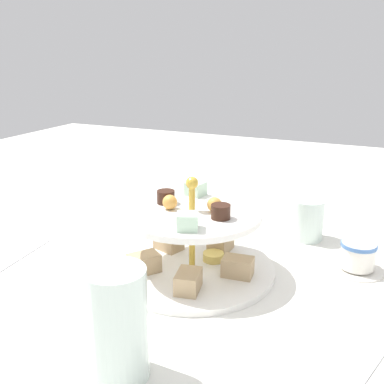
% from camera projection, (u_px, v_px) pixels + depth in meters
% --- Properties ---
extents(ground_plane, '(2.40, 2.40, 0.00)m').
position_uv_depth(ground_plane, '(192.00, 271.00, 0.75)').
color(ground_plane, silver).
extents(tiered_serving_stand, '(0.28, 0.28, 0.17)m').
position_uv_depth(tiered_serving_stand, '(192.00, 245.00, 0.74)').
color(tiered_serving_stand, white).
rests_on(tiered_serving_stand, ground_plane).
extents(water_glass_tall_right, '(0.07, 0.07, 0.13)m').
position_uv_depth(water_glass_tall_right, '(118.00, 324.00, 0.49)').
color(water_glass_tall_right, silver).
rests_on(water_glass_tall_right, ground_plane).
extents(water_glass_short_left, '(0.06, 0.06, 0.08)m').
position_uv_depth(water_glass_short_left, '(307.00, 219.00, 0.88)').
color(water_glass_short_left, silver).
rests_on(water_glass_short_left, ground_plane).
extents(teacup_with_saucer, '(0.09, 0.09, 0.05)m').
position_uv_depth(teacup_with_saucer, '(358.00, 257.00, 0.75)').
color(teacup_with_saucer, white).
rests_on(teacup_with_saucer, ground_plane).
extents(butter_knife_left, '(0.17, 0.03, 0.00)m').
position_uv_depth(butter_knife_left, '(17.00, 258.00, 0.80)').
color(butter_knife_left, silver).
rests_on(butter_knife_left, ground_plane).
extents(butter_knife_right, '(0.17, 0.06, 0.00)m').
position_uv_depth(butter_knife_right, '(376.00, 357.00, 0.54)').
color(butter_knife_right, silver).
rests_on(butter_knife_right, ground_plane).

